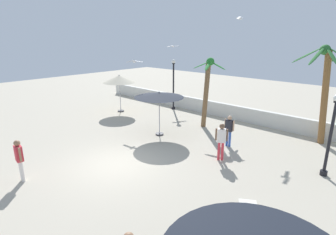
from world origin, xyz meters
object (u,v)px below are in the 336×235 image
object	(u,v)px
palm_tree_1	(207,85)
guest_0	(229,128)
patio_umbrella_1	(159,95)
guest_3	(221,138)
lamp_post_0	(173,83)
seagull_2	(134,62)
guest_1	(19,157)
seagull_0	(173,46)
seagull_1	(240,18)
lamp_post_1	(331,133)
lounge_chair_0	(250,218)
palm_tree_0	(325,82)
patio_umbrella_2	(119,79)

from	to	relation	value
palm_tree_1	guest_0	distance (m)	3.56
patio_umbrella_1	guest_3	world-z (taller)	patio_umbrella_1
palm_tree_1	lamp_post_0	bearing A→B (deg)	156.48
patio_umbrella_1	seagull_2	world-z (taller)	seagull_2
patio_umbrella_1	guest_1	bearing A→B (deg)	-92.42
lamp_post_0	seagull_2	size ratio (longest dim) A/B	3.17
patio_umbrella_1	seagull_0	size ratio (longest dim) A/B	2.72
guest_3	seagull_1	size ratio (longest dim) A/B	1.39
lamp_post_0	lamp_post_1	bearing A→B (deg)	-17.84
guest_1	patio_umbrella_1	bearing A→B (deg)	87.58
lounge_chair_0	seagull_0	distance (m)	16.34
lamp_post_0	seagull_1	distance (m)	6.77
palm_tree_0	palm_tree_1	size ratio (longest dim) A/B	1.18
palm_tree_1	seagull_2	bearing A→B (deg)	-151.82
guest_0	patio_umbrella_1	bearing A→B (deg)	-162.78
lamp_post_1	guest_1	bearing A→B (deg)	-135.23
palm_tree_1	guest_1	xyz separation A→B (m)	(-1.47, -10.25, -1.61)
patio_umbrella_2	seagull_2	xyz separation A→B (m)	(2.78, -0.86, 1.48)
lamp_post_1	guest_3	world-z (taller)	lamp_post_1
lamp_post_1	guest_1	xyz separation A→B (m)	(-8.54, -8.47, -0.78)
lounge_chair_0	seagull_2	world-z (taller)	seagull_2
lamp_post_1	patio_umbrella_1	bearing A→B (deg)	-172.10
lamp_post_1	seagull_2	bearing A→B (deg)	-178.00
patio_umbrella_1	lamp_post_1	size ratio (longest dim) A/B	0.82
lounge_chair_0	seagull_1	bearing A→B (deg)	122.37
patio_umbrella_1	seagull_0	xyz separation A→B (m)	(-4.54, 6.25, 2.36)
guest_0	seagull_2	size ratio (longest dim) A/B	1.37
patio_umbrella_2	guest_1	bearing A→B (deg)	-59.11
patio_umbrella_1	patio_umbrella_2	xyz separation A→B (m)	(-5.66, 1.61, 0.13)
lounge_chair_0	guest_1	size ratio (longest dim) A/B	1.12
palm_tree_1	guest_3	world-z (taller)	palm_tree_1
seagull_1	seagull_2	xyz separation A→B (m)	(-4.77, -4.17, -2.53)
palm_tree_0	seagull_2	distance (m)	10.64
guest_0	guest_3	bearing A→B (deg)	-70.92
palm_tree_0	guest_0	xyz separation A→B (m)	(-3.11, -3.70, -2.24)
guest_1	seagull_0	xyz separation A→B (m)	(-4.24, 13.59, 3.64)
lamp_post_1	guest_0	xyz separation A→B (m)	(-4.44, 0.03, -0.83)
patio_umbrella_1	guest_0	world-z (taller)	patio_umbrella_1
lamp_post_1	guest_0	distance (m)	4.52
palm_tree_0	seagull_1	size ratio (longest dim) A/B	4.03
lamp_post_1	seagull_2	xyz separation A→B (m)	(-11.11, -0.39, 2.11)
patio_umbrella_2	seagull_0	xyz separation A→B (m)	(1.11, 4.64, 2.23)
lamp_post_0	guest_0	bearing A→B (deg)	-27.53
patio_umbrella_2	palm_tree_1	distance (m)	6.95
patio_umbrella_1	palm_tree_0	distance (m)	8.50
seagull_1	lamp_post_1	bearing A→B (deg)	-30.80
seagull_2	lamp_post_1	bearing A→B (deg)	2.00
lounge_chair_0	seagull_1	size ratio (longest dim) A/B	1.51
guest_3	seagull_2	distance (m)	7.89
patio_umbrella_1	seagull_2	bearing A→B (deg)	165.35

